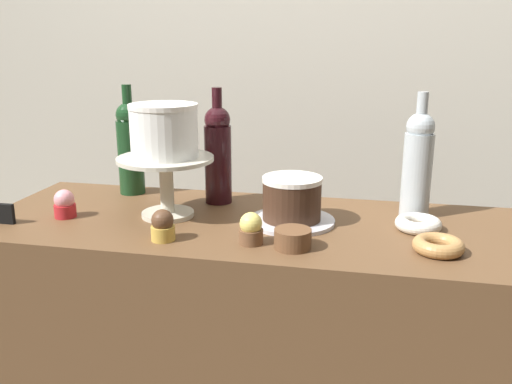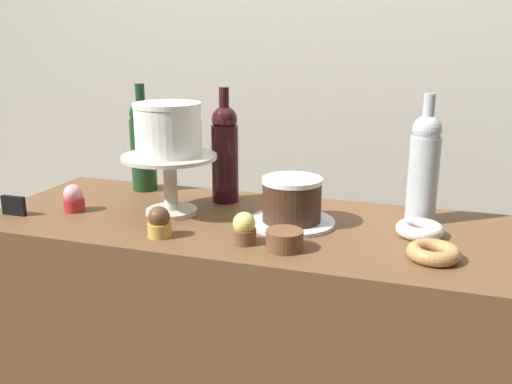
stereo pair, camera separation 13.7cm
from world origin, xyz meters
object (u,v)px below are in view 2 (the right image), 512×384
(wine_bottle_dark_red, at_px, (225,152))
(wine_bottle_green, at_px, (143,144))
(wine_bottle_clear, at_px, (424,166))
(cupcake_strawberry, at_px, (74,199))
(cookie_stack, at_px, (284,240))
(cupcake_lemon, at_px, (244,229))
(chocolate_round_cake, at_px, (292,199))
(cake_stand_pedestal, at_px, (169,174))
(price_sign_chalkboard, at_px, (14,206))
(donut_maple, at_px, (433,252))
(donut_sugar, at_px, (420,229))
(cupcake_chocolate, at_px, (159,223))
(white_layer_cake, at_px, (167,129))

(wine_bottle_dark_red, height_order, wine_bottle_green, same)
(wine_bottle_clear, xyz_separation_m, cupcake_strawberry, (-0.90, -0.20, -0.11))
(wine_bottle_clear, bearing_deg, cookie_stack, -133.54)
(cupcake_lemon, bearing_deg, chocolate_round_cake, 66.88)
(wine_bottle_green, bearing_deg, cupcake_strawberry, -106.33)
(cake_stand_pedestal, xyz_separation_m, chocolate_round_cake, (0.33, 0.02, -0.04))
(cupcake_lemon, bearing_deg, cookie_stack, -4.45)
(price_sign_chalkboard, bearing_deg, donut_maple, 1.41)
(donut_sugar, relative_size, price_sign_chalkboard, 1.60)
(cookie_stack, bearing_deg, cupcake_chocolate, -177.49)
(wine_bottle_dark_red, bearing_deg, cake_stand_pedestal, -121.93)
(donut_maple, bearing_deg, wine_bottle_clear, 98.02)
(cake_stand_pedestal, height_order, cupcake_lemon, cake_stand_pedestal)
(donut_sugar, height_order, cookie_stack, cookie_stack)
(donut_sugar, relative_size, cookie_stack, 1.33)
(wine_bottle_green, relative_size, cookie_stack, 3.87)
(wine_bottle_dark_red, height_order, cupcake_strawberry, wine_bottle_dark_red)
(cupcake_lemon, distance_m, donut_sugar, 0.42)
(wine_bottle_green, relative_size, donut_sugar, 2.91)
(cupcake_chocolate, height_order, cupcake_strawberry, same)
(donut_sugar, xyz_separation_m, donut_maple, (0.03, -0.14, 0.00))
(wine_bottle_dark_red, distance_m, cupcake_strawberry, 0.43)
(chocolate_round_cake, relative_size, cupcake_chocolate, 2.03)
(cupcake_strawberry, bearing_deg, white_layer_cake, 13.00)
(cookie_stack, bearing_deg, wine_bottle_clear, 46.46)
(cupcake_chocolate, distance_m, cupcake_strawberry, 0.33)
(white_layer_cake, relative_size, chocolate_round_cake, 1.16)
(wine_bottle_clear, bearing_deg, wine_bottle_green, 176.31)
(white_layer_cake, xyz_separation_m, wine_bottle_green, (-0.19, 0.19, -0.08))
(chocolate_round_cake, xyz_separation_m, cookie_stack, (0.03, -0.17, -0.04))
(wine_bottle_clear, xyz_separation_m, donut_maple, (0.04, -0.26, -0.13))
(cake_stand_pedestal, bearing_deg, wine_bottle_clear, 12.57)
(cupcake_strawberry, relative_size, price_sign_chalkboard, 1.06)
(cake_stand_pedestal, height_order, cupcake_strawberry, cake_stand_pedestal)
(white_layer_cake, distance_m, chocolate_round_cake, 0.37)
(donut_maple, bearing_deg, wine_bottle_dark_red, 154.97)
(wine_bottle_dark_red, distance_m, wine_bottle_clear, 0.54)
(wine_bottle_green, xyz_separation_m, cupcake_lemon, (0.44, -0.34, -0.11))
(cupcake_chocolate, distance_m, donut_sugar, 0.62)
(cake_stand_pedestal, xyz_separation_m, price_sign_chalkboard, (-0.39, -0.14, -0.08))
(cake_stand_pedestal, xyz_separation_m, wine_bottle_green, (-0.19, 0.19, 0.03))
(cake_stand_pedestal, height_order, wine_bottle_clear, wine_bottle_clear)
(cupcake_chocolate, relative_size, donut_maple, 0.66)
(cake_stand_pedestal, distance_m, price_sign_chalkboard, 0.42)
(wine_bottle_green, xyz_separation_m, donut_maple, (0.86, -0.31, -0.13))
(white_layer_cake, bearing_deg, cake_stand_pedestal, 20.56)
(chocolate_round_cake, bearing_deg, wine_bottle_dark_red, 149.23)
(white_layer_cake, bearing_deg, cupcake_chocolate, -72.15)
(cupcake_lemon, xyz_separation_m, cookie_stack, (0.10, -0.01, -0.01))
(cookie_stack, xyz_separation_m, price_sign_chalkboard, (-0.75, 0.01, 0.00))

